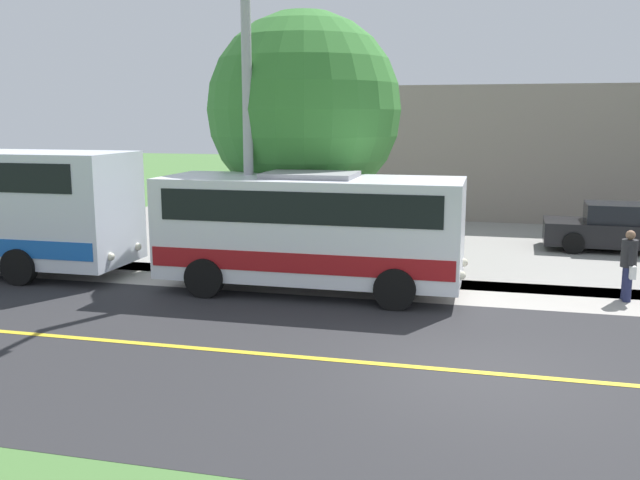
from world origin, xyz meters
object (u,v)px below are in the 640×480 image
(tree_curbside, at_px, (304,110))
(commercial_building, at_px, (473,148))
(street_light_pole, at_px, (246,112))
(parked_car_near, at_px, (621,229))
(pedestrian_with_bags, at_px, (629,264))
(shuttle_bus_front, at_px, (311,226))

(tree_curbside, bearing_deg, commercial_building, 163.56)
(street_light_pole, distance_m, commercial_building, 17.31)
(street_light_pole, distance_m, parked_car_near, 12.17)
(pedestrian_with_bags, height_order, commercial_building, commercial_building)
(pedestrian_with_bags, relative_size, commercial_building, 0.10)
(street_light_pole, height_order, tree_curbside, street_light_pole)
(shuttle_bus_front, relative_size, pedestrian_with_bags, 4.46)
(shuttle_bus_front, distance_m, parked_car_near, 10.58)
(commercial_building, bearing_deg, tree_curbside, -16.44)
(shuttle_bus_front, bearing_deg, tree_curbside, -162.21)
(street_light_pole, bearing_deg, tree_curbside, 163.44)
(pedestrian_with_bags, xyz_separation_m, parked_car_near, (-6.17, 0.90, -0.16))
(pedestrian_with_bags, bearing_deg, commercial_building, -166.57)
(parked_car_near, relative_size, commercial_building, 0.28)
(shuttle_bus_front, distance_m, commercial_building, 17.20)
(pedestrian_with_bags, bearing_deg, street_light_pole, -87.27)
(pedestrian_with_bags, distance_m, commercial_building, 16.66)
(shuttle_bus_front, height_order, street_light_pole, street_light_pole)
(street_light_pole, distance_m, tree_curbside, 2.64)
(shuttle_bus_front, height_order, tree_curbside, tree_curbside)
(shuttle_bus_front, height_order, commercial_building, commercial_building)
(shuttle_bus_front, relative_size, commercial_building, 0.44)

